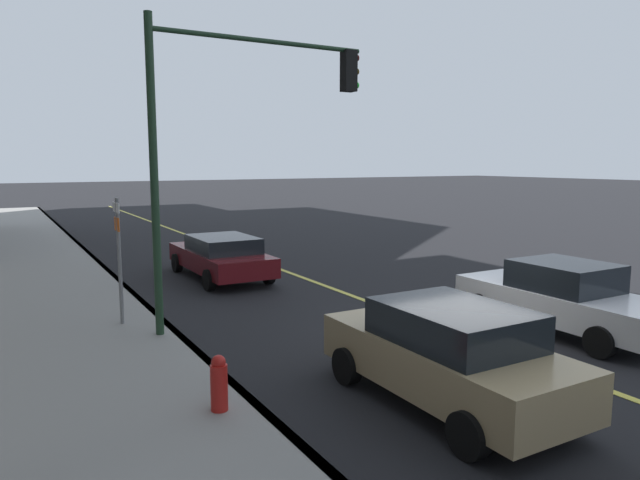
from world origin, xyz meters
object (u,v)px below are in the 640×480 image
at_px(car_white, 562,297).
at_px(traffic_light_mast, 238,123).
at_px(car_tan, 447,353).
at_px(car_maroon, 221,256).
at_px(street_sign_post, 119,253).
at_px(fire_hydrant, 219,388).

distance_m(car_white, traffic_light_mast, 7.71).
xyz_separation_m(car_white, car_tan, (-1.63, 4.68, 0.05)).
xyz_separation_m(car_maroon, street_sign_post, (-4.26, 3.77, 0.97)).
xyz_separation_m(car_white, traffic_light_mast, (3.50, 5.84, 3.62)).
height_order(car_maroon, car_tan, car_tan).
bearing_deg(traffic_light_mast, car_tan, -167.27).
height_order(car_tan, street_sign_post, street_sign_post).
height_order(car_white, car_tan, car_tan).
bearing_deg(traffic_light_mast, car_maroon, -15.79).
xyz_separation_m(traffic_light_mast, fire_hydrant, (-3.98, 1.94, -3.89)).
relative_size(car_white, traffic_light_mast, 0.72).
relative_size(car_maroon, fire_hydrant, 5.09).
xyz_separation_m(street_sign_post, fire_hydrant, (-5.14, -0.30, -1.20)).
bearing_deg(car_white, fire_hydrant, 93.51).
distance_m(traffic_light_mast, street_sign_post, 3.69).
xyz_separation_m(car_tan, street_sign_post, (6.30, 3.40, 0.88)).
distance_m(car_tan, street_sign_post, 7.21).
height_order(car_tan, traffic_light_mast, traffic_light_mast).
bearing_deg(car_tan, fire_hydrant, 69.53).
relative_size(car_maroon, traffic_light_mast, 0.76).
bearing_deg(car_tan, traffic_light_mast, 12.73).
bearing_deg(car_maroon, car_white, -154.25).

